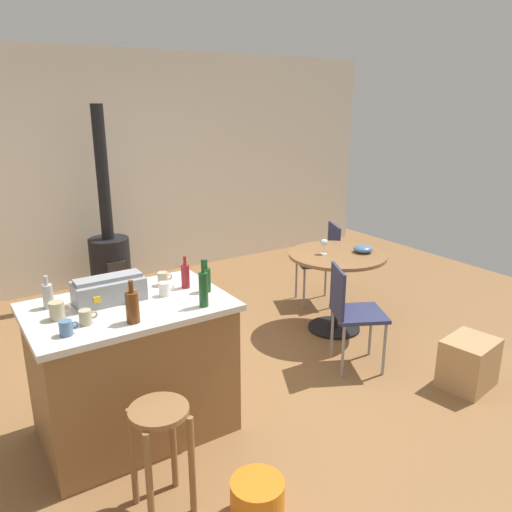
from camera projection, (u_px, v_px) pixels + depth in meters
ground_plane at (210, 387)px, 3.95m from camera, size 8.80×8.80×0.00m
back_wall at (89, 171)px, 5.84m from camera, size 8.00×0.10×2.70m
kitchen_island at (133, 369)px, 3.31m from camera, size 1.23×0.82×0.92m
wooden_stool at (160, 437)px, 2.66m from camera, size 0.32×0.32×0.62m
dining_table at (337, 272)px, 4.79m from camera, size 0.91×0.91×0.77m
folding_chair_near at (351, 309)px, 4.12m from camera, size 0.54×0.54×0.87m
folding_chair_far at (322, 257)px, 5.47m from camera, size 0.53×0.53×0.87m
wood_stove at (110, 253)px, 5.61m from camera, size 0.44×0.45×2.10m
toolbox at (109, 290)px, 3.20m from camera, size 0.43×0.22×0.17m
bottle_0 at (206, 279)px, 3.36m from camera, size 0.06×0.06×0.22m
bottle_1 at (48, 295)px, 3.10m from camera, size 0.06×0.06×0.21m
bottle_2 at (185, 276)px, 3.43m from camera, size 0.06×0.06×0.22m
bottle_3 at (203, 288)px, 3.11m from camera, size 0.06×0.06×0.30m
bottle_4 at (132, 306)px, 2.89m from camera, size 0.08×0.08×0.25m
cup_0 at (57, 311)px, 2.95m from camera, size 0.12×0.09×0.11m
cup_1 at (163, 279)px, 3.49m from camera, size 0.11×0.07×0.09m
cup_2 at (86, 317)px, 2.88m from camera, size 0.11×0.07×0.09m
cup_3 at (165, 289)px, 3.30m from camera, size 0.11×0.07×0.09m
cup_4 at (66, 328)px, 2.75m from camera, size 0.11×0.07×0.08m
wine_glass at (324, 243)px, 4.69m from camera, size 0.07×0.07×0.14m
serving_bowl at (363, 249)px, 4.76m from camera, size 0.18×0.18×0.07m
cardboard_box at (469, 363)px, 3.93m from camera, size 0.46×0.39×0.39m
plastic_bucket at (257, 500)px, 2.69m from camera, size 0.29×0.29×0.22m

